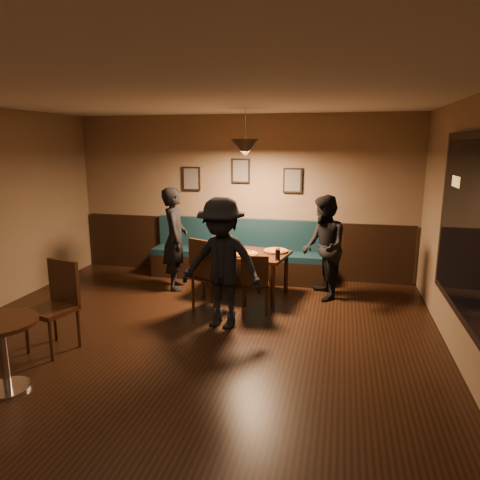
{
  "coord_description": "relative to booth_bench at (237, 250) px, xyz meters",
  "views": [
    {
      "loc": [
        1.72,
        -4.05,
        2.3
      ],
      "look_at": [
        0.32,
        2.01,
        0.95
      ],
      "focal_mm": 33.17,
      "sensor_mm": 36.0,
      "label": 1
    }
  ],
  "objects": [
    {
      "name": "picture_center",
      "position": [
        0.0,
        0.27,
        1.35
      ],
      "size": [
        0.32,
        0.04,
        0.42
      ],
      "primitive_type": "cube",
      "color": "black",
      "rests_on": "wall_back"
    },
    {
      "name": "picture_left",
      "position": [
        -0.9,
        0.27,
        1.2
      ],
      "size": [
        0.32,
        0.04,
        0.42
      ],
      "primitive_type": "cube",
      "color": "black",
      "rests_on": "wall_back"
    },
    {
      "name": "diner_right",
      "position": [
        1.49,
        -0.68,
        0.29
      ],
      "size": [
        0.78,
        0.9,
        1.57
      ],
      "primitive_type": "imported",
      "rotation": [
        0.0,
        0.0,
        -1.3
      ],
      "color": "black",
      "rests_on": "floor"
    },
    {
      "name": "window_frame",
      "position": [
        2.96,
        -2.7,
        1.0
      ],
      "size": [
        0.06,
        2.56,
        1.86
      ],
      "primitive_type": "cube",
      "color": "black",
      "rests_on": "wall_right"
    },
    {
      "name": "dining_table",
      "position": [
        0.32,
        -0.84,
        -0.16
      ],
      "size": [
        1.39,
        1.02,
        0.68
      ],
      "primitive_type": "cube",
      "rotation": [
        0.0,
        0.0,
        -0.17
      ],
      "color": "black",
      "rests_on": "floor"
    },
    {
      "name": "pendant_lamp",
      "position": [
        0.32,
        -0.84,
        1.75
      ],
      "size": [
        0.44,
        0.44,
        0.25
      ],
      "primitive_type": "cone",
      "rotation": [
        3.14,
        0.0,
        0.0
      ],
      "color": "black",
      "rests_on": "ceiling"
    },
    {
      "name": "wall_back",
      "position": [
        0.0,
        0.3,
        0.9
      ],
      "size": [
        6.0,
        0.0,
        6.0
      ],
      "primitive_type": "plane",
      "rotation": [
        1.57,
        0.0,
        0.0
      ],
      "color": "#8C704F",
      "rests_on": "ground"
    },
    {
      "name": "diner_front",
      "position": [
        0.29,
        -2.08,
        0.33
      ],
      "size": [
        1.17,
        0.8,
        1.67
      ],
      "primitive_type": "imported",
      "rotation": [
        0.0,
        0.0,
        -0.18
      ],
      "color": "black",
      "rests_on": "floor"
    },
    {
      "name": "cutlery_set",
      "position": [
        0.26,
        -1.19,
        0.19
      ],
      "size": [
        0.18,
        0.07,
        0.0
      ],
      "primitive_type": "cube",
      "rotation": [
        0.0,
        0.0,
        1.85
      ],
      "color": "white",
      "rests_on": "dining_table"
    },
    {
      "name": "window_glass",
      "position": [
        2.93,
        -2.7,
        1.0
      ],
      "size": [
        0.0,
        2.4,
        2.4
      ],
      "primitive_type": "plane",
      "rotation": [
        1.57,
        0.0,
        -1.57
      ],
      "color": "black",
      "rests_on": "wall_right"
    },
    {
      "name": "cafe_chair_far",
      "position": [
        -1.39,
        -3.17,
        0.01
      ],
      "size": [
        0.55,
        0.55,
        1.02
      ],
      "primitive_type": null,
      "rotation": [
        0.0,
        0.0,
        2.89
      ],
      "color": "black",
      "rests_on": "floor"
    },
    {
      "name": "chair_near_left",
      "position": [
        0.02,
        -1.55,
        0.02
      ],
      "size": [
        0.61,
        0.61,
        1.05
      ],
      "primitive_type": null,
      "rotation": [
        0.0,
        0.0,
        -0.43
      ],
      "color": "black",
      "rests_on": "floor"
    },
    {
      "name": "chair_near_right",
      "position": [
        0.61,
        -1.47,
        -0.08
      ],
      "size": [
        0.42,
        0.42,
        0.84
      ],
      "primitive_type": null,
      "rotation": [
        0.0,
        0.0,
        0.12
      ],
      "color": "black",
      "rests_on": "floor"
    },
    {
      "name": "booth_bench",
      "position": [
        0.0,
        0.0,
        0.0
      ],
      "size": [
        3.0,
        0.6,
        1.0
      ],
      "primitive_type": null,
      "color": "#0F232D",
      "rests_on": "ground"
    },
    {
      "name": "soda_glass",
      "position": [
        0.87,
        -1.17,
        0.26
      ],
      "size": [
        0.08,
        0.08,
        0.15
      ],
      "primitive_type": "cylinder",
      "rotation": [
        0.0,
        0.0,
        -0.08
      ],
      "color": "black",
      "rests_on": "dining_table"
    },
    {
      "name": "cafe_table",
      "position": [
        -1.31,
        -4.01,
        -0.15
      ],
      "size": [
        0.76,
        0.76,
        0.7
      ],
      "primitive_type": "cylinder",
      "rotation": [
        0.0,
        0.0,
        0.16
      ],
      "color": "black",
      "rests_on": "floor"
    },
    {
      "name": "floor",
      "position": [
        0.0,
        -3.2,
        -0.5
      ],
      "size": [
        7.0,
        7.0,
        0.0
      ],
      "primitive_type": "plane",
      "color": "black",
      "rests_on": "ground"
    },
    {
      "name": "wainscot",
      "position": [
        0.0,
        0.27,
        0.0
      ],
      "size": [
        5.88,
        0.06,
        1.0
      ],
      "primitive_type": "cube",
      "color": "black",
      "rests_on": "ground"
    },
    {
      "name": "diner_left",
      "position": [
        -0.85,
        -0.75,
        0.32
      ],
      "size": [
        0.56,
        0.69,
        1.64
      ],
      "primitive_type": "imported",
      "rotation": [
        0.0,
        0.0,
        1.89
      ],
      "color": "black",
      "rests_on": "floor"
    },
    {
      "name": "napkin_a",
      "position": [
        -0.23,
        -0.61,
        0.19
      ],
      "size": [
        0.23,
        0.23,
        0.01
      ],
      "primitive_type": "cube",
      "rotation": [
        0.0,
        0.0,
        0.54
      ],
      "color": "#1C6C39",
      "rests_on": "dining_table"
    },
    {
      "name": "pizza_b",
      "position": [
        0.36,
        -1.0,
        0.21
      ],
      "size": [
        0.49,
        0.49,
        0.04
      ],
      "primitive_type": "cylinder",
      "rotation": [
        0.0,
        0.0,
        -0.37
      ],
      "color": "#D56228",
      "rests_on": "dining_table"
    },
    {
      "name": "napkin_b",
      "position": [
        -0.17,
        -1.11,
        0.19
      ],
      "size": [
        0.18,
        0.18,
        0.01
      ],
      "primitive_type": "cube",
      "rotation": [
        0.0,
        0.0,
        -0.22
      ],
      "color": "#1B6623",
      "rests_on": "dining_table"
    },
    {
      "name": "picture_right",
      "position": [
        0.9,
        0.27,
        1.2
      ],
      "size": [
        0.32,
        0.04,
        0.42
      ],
      "primitive_type": "cube",
      "color": "black",
      "rests_on": "wall_back"
    },
    {
      "name": "tabasco_bottle",
      "position": [
        0.83,
        -0.85,
        0.24
      ],
      "size": [
        0.04,
        0.04,
        0.12
      ],
      "primitive_type": "cylinder",
      "rotation": [
        0.0,
        0.0,
        0.42
      ],
      "color": "#961E05",
      "rests_on": "dining_table"
    },
    {
      "name": "pizza_c",
      "position": [
        0.78,
        -0.72,
        0.2
      ],
      "size": [
        0.42,
        0.42,
        0.04
      ],
      "primitive_type": "cylinder",
      "rotation": [
        0.0,
        0.0,
        -0.17
      ],
      "color": "gold",
      "rests_on": "dining_table"
    },
    {
      "name": "ceiling",
      "position": [
        0.0,
        -3.2,
        2.3
      ],
      "size": [
        7.0,
        7.0,
        0.0
      ],
      "primitive_type": "plane",
      "rotation": [
        3.14,
        0.0,
        0.0
      ],
      "color": "silver",
      "rests_on": "ground"
    },
    {
      "name": "pizza_a",
      "position": [
        -0.12,
        -0.75,
        0.21
      ],
      "size": [
        0.4,
        0.4,
        0.04
      ],
      "primitive_type": "cylinder",
      "rotation": [
        0.0,
        0.0,
        0.01
      ],
      "color": "#C05924",
      "rests_on": "dining_table"
    }
  ]
}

